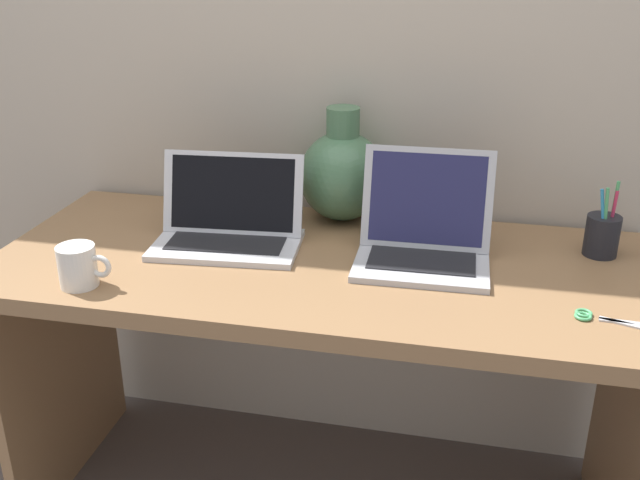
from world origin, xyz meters
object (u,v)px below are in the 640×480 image
(laptop_right, at_px, (424,232))
(pen_cup, at_px, (602,235))
(green_vase, at_px, (342,174))
(coffee_mug, at_px, (79,266))
(laptop_left, at_px, (230,221))
(scissors, at_px, (598,318))

(laptop_right, height_order, pen_cup, laptop_right)
(laptop_right, relative_size, green_vase, 1.03)
(coffee_mug, distance_m, pen_cup, 1.20)
(green_vase, relative_size, coffee_mug, 2.49)
(pen_cup, bearing_deg, green_vase, 170.62)
(laptop_left, distance_m, scissors, 0.87)
(laptop_left, bearing_deg, scissors, -14.42)
(laptop_right, height_order, scissors, laptop_right)
(coffee_mug, bearing_deg, green_vase, 47.31)
(laptop_left, relative_size, scissors, 2.51)
(scissors, bearing_deg, coffee_mug, -175.63)
(laptop_left, xyz_separation_m, coffee_mug, (-0.24, -0.30, -0.01))
(laptop_right, bearing_deg, pen_cup, 14.77)
(pen_cup, distance_m, scissors, 0.34)
(laptop_right, xyz_separation_m, green_vase, (-0.24, 0.22, 0.06))
(laptop_right, bearing_deg, scissors, -31.29)
(laptop_left, distance_m, laptop_right, 0.48)
(green_vase, distance_m, coffee_mug, 0.71)
(laptop_left, xyz_separation_m, green_vase, (0.24, 0.22, 0.07))
(scissors, bearing_deg, green_vase, 144.00)
(laptop_right, height_order, green_vase, green_vase)
(laptop_left, height_order, pen_cup, laptop_left)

